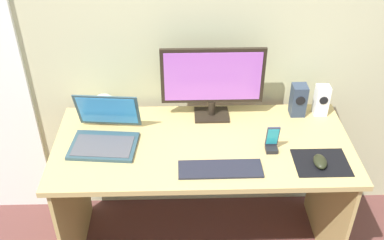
{
  "coord_description": "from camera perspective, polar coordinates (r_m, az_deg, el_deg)",
  "views": [
    {
      "loc": [
        -0.1,
        -1.74,
        2.12
      ],
      "look_at": [
        -0.05,
        -0.02,
        0.91
      ],
      "focal_mm": 42.28,
      "sensor_mm": 36.0,
      "label": 1
    }
  ],
  "objects": [
    {
      "name": "fishbowl",
      "position": [
        2.39,
        -11.01,
        1.6
      ],
      "size": [
        0.14,
        0.14,
        0.14
      ],
      "primitive_type": "sphere",
      "color": "silver",
      "rests_on": "desk"
    },
    {
      "name": "speaker_right",
      "position": [
        2.46,
        16.01,
        2.41
      ],
      "size": [
        0.07,
        0.07,
        0.17
      ],
      "color": "white",
      "rests_on": "desk"
    },
    {
      "name": "mousepad",
      "position": [
        2.17,
        15.98,
        -5.18
      ],
      "size": [
        0.25,
        0.2,
        0.0
      ],
      "primitive_type": "cube",
      "color": "black",
      "rests_on": "desk"
    },
    {
      "name": "keyboard_external",
      "position": [
        2.06,
        3.59,
        -6.2
      ],
      "size": [
        0.38,
        0.13,
        0.01
      ],
      "primitive_type": "cube",
      "rotation": [
        0.0,
        0.0,
        0.01
      ],
      "color": "black",
      "rests_on": "desk"
    },
    {
      "name": "laptop",
      "position": [
        2.23,
        -10.92,
        -1.72
      ],
      "size": [
        0.34,
        0.32,
        0.22
      ],
      "color": "#2B434C",
      "rests_on": "desk"
    },
    {
      "name": "monitor",
      "position": [
        2.28,
        2.61,
        5.03
      ],
      "size": [
        0.52,
        0.14,
        0.39
      ],
      "color": "black",
      "rests_on": "desk"
    },
    {
      "name": "desk",
      "position": [
        2.31,
        1.31,
        -5.96
      ],
      "size": [
        1.45,
        0.66,
        0.76
      ],
      "color": "tan",
      "rests_on": "ground_plane"
    },
    {
      "name": "wall_back",
      "position": [
        2.31,
        1.06,
        13.05
      ],
      "size": [
        6.0,
        0.04,
        2.5
      ],
      "primitive_type": "cube",
      "color": "#B8B78F",
      "rests_on": "ground_plane"
    },
    {
      "name": "mouse",
      "position": [
        2.15,
        15.85,
        -5.06
      ],
      "size": [
        0.07,
        0.1,
        0.04
      ],
      "primitive_type": "ellipsoid",
      "rotation": [
        0.0,
        0.0,
        -0.07
      ],
      "color": "black",
      "rests_on": "mousepad"
    },
    {
      "name": "phone_in_dock",
      "position": [
        2.17,
        10.06,
        -2.76
      ],
      "size": [
        0.06,
        0.05,
        0.14
      ],
      "color": "black",
      "rests_on": "desk"
    },
    {
      "name": "speaker_near_monitor",
      "position": [
        2.43,
        13.26,
        2.47
      ],
      "size": [
        0.08,
        0.08,
        0.17
      ],
      "color": "#2C394C",
      "rests_on": "desk"
    }
  ]
}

